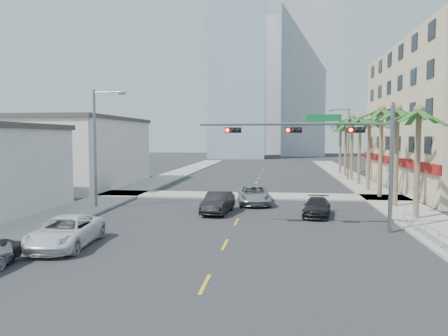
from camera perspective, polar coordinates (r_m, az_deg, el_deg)
name	(u,v)px	position (r m, az deg, el deg)	size (l,w,h in m)	color
ground	(213,268)	(18.64, -1.45, -12.96)	(260.00, 260.00, 0.00)	#262628
sidewalk_right	(391,201)	(39.12, 20.98, -4.09)	(4.00, 120.00, 0.15)	gray
sidewalk_left	(115,196)	(40.75, -14.00, -3.62)	(4.00, 120.00, 0.15)	gray
sidewalk_cross	(249,196)	(40.07, 3.33, -3.63)	(80.00, 4.00, 0.15)	gray
building_left_far	(77,154)	(50.77, -18.69, 1.78)	(11.00, 18.00, 7.20)	beige
tower_far_left	(238,64)	(114.63, 1.86, 13.41)	(14.00, 14.00, 48.00)	#99B2C6
tower_far_right	(303,50)	(130.10, 10.25, 14.92)	(12.00, 12.00, 60.00)	#ADADB2
tower_far_center	(262,88)	(143.57, 5.02, 10.31)	(16.00, 16.00, 42.00)	#ADADB2
traffic_signal_mast	(334,144)	(25.76, 14.14, 3.08)	(11.12, 0.54, 7.20)	slate
palm_tree_0	(419,112)	(30.96, 24.12, 6.74)	(4.80, 4.80, 7.80)	brown
palm_tree_1	(398,111)	(35.99, 21.72, 6.94)	(4.80, 4.80, 8.16)	brown
palm_tree_2	(382,110)	(41.06, 19.92, 7.09)	(4.80, 4.80, 8.52)	brown
palm_tree_3	(370,121)	(46.11, 18.48, 5.90)	(4.80, 4.80, 7.80)	brown
palm_tree_4	(360,119)	(51.23, 17.35, 6.12)	(4.80, 4.80, 8.16)	brown
palm_tree_5	(352,118)	(56.37, 16.43, 6.29)	(4.80, 4.80, 8.52)	brown
palm_tree_6	(346,125)	(61.48, 15.65, 5.46)	(4.80, 4.80, 7.80)	brown
palm_tree_7	(341,123)	(66.64, 15.00, 5.66)	(4.80, 4.80, 8.16)	brown
streetlight_left	(97,142)	(34.46, -16.20, 3.26)	(2.55, 0.25, 9.00)	slate
streetlight_right	(347,140)	(56.23, 15.77, 3.54)	(2.55, 0.25, 9.00)	slate
guardrail	(425,229)	(25.27, 24.81, -7.22)	(0.08, 8.08, 1.00)	silver
car_parked_far	(66,232)	(23.24, -19.99, -7.86)	(2.49, 5.40, 1.50)	white
car_lane_left	(218,203)	(31.31, -0.80, -4.54)	(1.61, 4.60, 1.52)	black
car_lane_center	(254,195)	(35.49, 3.94, -3.54)	(2.49, 5.41, 1.50)	#ACACB0
car_lane_right	(317,207)	(30.84, 12.03, -5.02)	(1.76, 4.32, 1.25)	black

